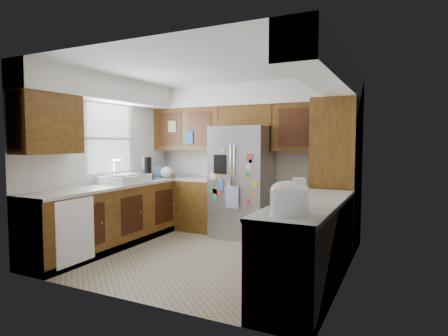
{
  "coord_description": "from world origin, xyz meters",
  "views": [
    {
      "loc": [
        2.4,
        -4.38,
        1.55
      ],
      "look_at": [
        0.08,
        0.35,
        1.18
      ],
      "focal_mm": 30.0,
      "sensor_mm": 36.0,
      "label": 1
    }
  ],
  "objects_px": {
    "fridge": "(242,182)",
    "rice_cooker": "(290,197)",
    "paper_towel": "(299,192)",
    "pantry": "(337,175)"
  },
  "relations": [
    {
      "from": "fridge",
      "to": "rice_cooker",
      "type": "bearing_deg",
      "value": -58.57
    },
    {
      "from": "rice_cooker",
      "to": "paper_towel",
      "type": "distance_m",
      "value": 0.5
    },
    {
      "from": "fridge",
      "to": "paper_towel",
      "type": "xyz_separation_m",
      "value": [
        1.45,
        -1.96,
        0.16
      ]
    },
    {
      "from": "fridge",
      "to": "rice_cooker",
      "type": "relative_size",
      "value": 5.21
    },
    {
      "from": "fridge",
      "to": "rice_cooker",
      "type": "distance_m",
      "value": 2.88
    },
    {
      "from": "rice_cooker",
      "to": "paper_towel",
      "type": "height_order",
      "value": "rice_cooker"
    },
    {
      "from": "pantry",
      "to": "paper_towel",
      "type": "height_order",
      "value": "pantry"
    },
    {
      "from": "fridge",
      "to": "paper_towel",
      "type": "distance_m",
      "value": 2.45
    },
    {
      "from": "fridge",
      "to": "paper_towel",
      "type": "relative_size",
      "value": 6.59
    },
    {
      "from": "pantry",
      "to": "fridge",
      "type": "relative_size",
      "value": 1.19
    }
  ]
}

